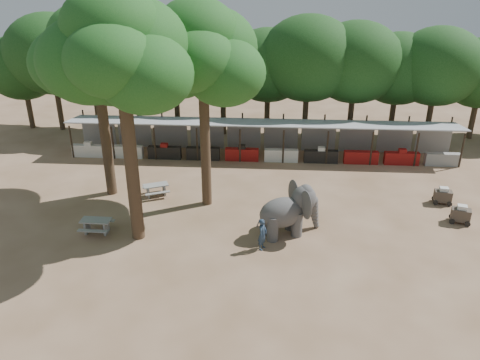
# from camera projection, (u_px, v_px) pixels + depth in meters

# --- Properties ---
(ground) EXTENTS (100.00, 100.00, 0.00)m
(ground) POSITION_uv_depth(u_px,v_px,m) (254.00, 264.00, 21.76)
(ground) COLOR brown
(ground) RESTS_ON ground
(vendor_stalls) EXTENTS (28.00, 2.99, 2.80)m
(vendor_stalls) POSITION_uv_depth(u_px,v_px,m) (262.00, 141.00, 33.88)
(vendor_stalls) COLOR #9C9EA4
(vendor_stalls) RESTS_ON ground
(yard_tree_left) EXTENTS (7.10, 6.90, 11.02)m
(yard_tree_left) POSITION_uv_depth(u_px,v_px,m) (94.00, 56.00, 25.51)
(yard_tree_left) COLOR #332316
(yard_tree_left) RESTS_ON ground
(yard_tree_center) EXTENTS (7.10, 6.90, 12.04)m
(yard_tree_center) POSITION_uv_depth(u_px,v_px,m) (118.00, 52.00, 20.36)
(yard_tree_center) COLOR #332316
(yard_tree_center) RESTS_ON ground
(yard_tree_back) EXTENTS (7.10, 6.90, 11.36)m
(yard_tree_back) POSITION_uv_depth(u_px,v_px,m) (200.00, 54.00, 24.09)
(yard_tree_back) COLOR #332316
(yard_tree_back) RESTS_ON ground
(backdrop_trees) EXTENTS (46.46, 5.95, 8.33)m
(backdrop_trees) POSITION_uv_depth(u_px,v_px,m) (265.00, 67.00, 36.80)
(backdrop_trees) COLOR #332316
(backdrop_trees) RESTS_ON ground
(elephant) EXTENTS (3.51, 2.76, 2.63)m
(elephant) POSITION_uv_depth(u_px,v_px,m) (290.00, 211.00, 23.78)
(elephant) COLOR #423F3F
(elephant) RESTS_ON ground
(handler) EXTENTS (0.58, 0.69, 1.63)m
(handler) POSITION_uv_depth(u_px,v_px,m) (262.00, 234.00, 22.60)
(handler) COLOR #26384C
(handler) RESTS_ON ground
(picnic_table_near) EXTENTS (1.57, 1.42, 0.77)m
(picnic_table_near) POSITION_uv_depth(u_px,v_px,m) (96.00, 224.00, 24.13)
(picnic_table_near) COLOR gray
(picnic_table_near) RESTS_ON ground
(picnic_table_far) EXTENTS (1.88, 1.80, 0.73)m
(picnic_table_far) POSITION_uv_depth(u_px,v_px,m) (156.00, 188.00, 28.13)
(picnic_table_far) COLOR gray
(picnic_table_far) RESTS_ON ground
(cart_front) EXTENTS (1.22, 0.98, 1.04)m
(cart_front) POSITION_uv_depth(u_px,v_px,m) (461.00, 214.00, 25.10)
(cart_front) COLOR #372E26
(cart_front) RESTS_ON ground
(cart_back) EXTENTS (1.14, 0.84, 1.02)m
(cart_back) POSITION_uv_depth(u_px,v_px,m) (443.00, 196.00, 27.19)
(cart_back) COLOR #372E26
(cart_back) RESTS_ON ground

